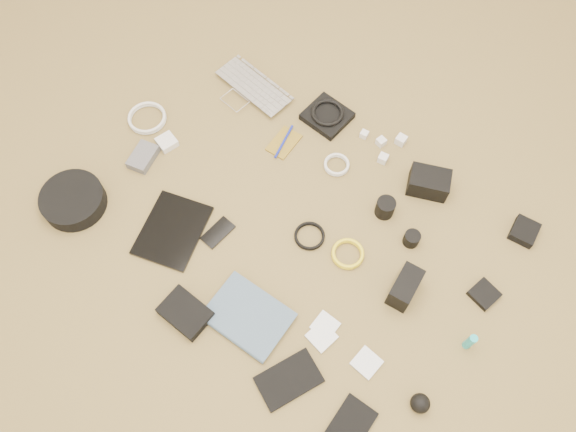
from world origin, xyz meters
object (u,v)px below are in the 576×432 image
Objects in this scene: dslr_camera at (429,182)px; phone at (218,233)px; laptop at (246,93)px; tablet at (173,230)px; headphone_case at (73,200)px; paperback at (230,341)px.

dslr_camera reaches higher than phone.
laptop reaches higher than tablet.
headphone_case is 0.72m from paperback.
dslr_camera is 0.73m from phone.
paperback is (0.58, -0.73, 0.00)m from laptop.
headphone_case is (-0.89, -0.81, -0.01)m from dslr_camera.
laptop is 0.93m from paperback.
dslr_camera reaches higher than laptop.
phone is at bearing -152.15° from dslr_camera.
dslr_camera is 0.63× the size of headphone_case.
paperback is (0.27, -0.24, 0.01)m from phone.
laptop is 2.28× the size of dslr_camera.
laptop is at bearing 34.25° from paperback.
headphone_case is (-0.33, -0.14, 0.02)m from tablet.
tablet is at bearing -141.15° from phone.
laptop is 0.73m from headphone_case.
tablet is 0.15m from phone.
dslr_camera is 0.54× the size of tablet.
paperback is at bearing -39.17° from phone.
laptop is 1.44× the size of headphone_case.
paperback reaches higher than phone.
headphone_case is 0.87× the size of paperback.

